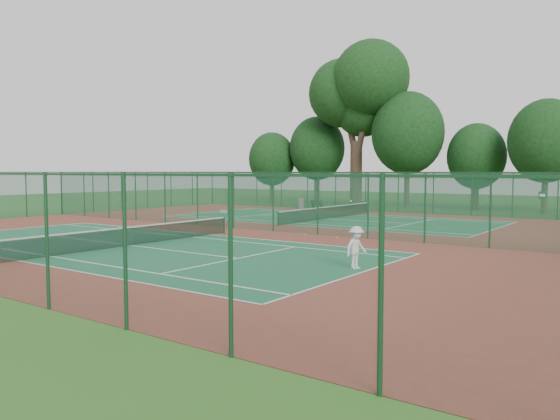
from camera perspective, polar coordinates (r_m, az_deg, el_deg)
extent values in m
plane|color=#28561B|center=(33.08, -2.86, -2.07)|extent=(120.00, 120.00, 0.00)
cube|color=maroon|center=(33.08, -2.86, -2.06)|extent=(40.00, 36.00, 0.01)
cube|color=#1D5E3D|center=(26.69, -15.03, -3.64)|extent=(23.77, 10.97, 0.01)
cube|color=#1F6239|center=(40.47, 5.12, -0.94)|extent=(23.77, 10.97, 0.01)
cube|color=#17462C|center=(48.31, 10.58, 1.88)|extent=(40.00, 0.02, 3.50)
cube|color=#14381C|center=(48.28, 10.61, 3.91)|extent=(40.00, 0.05, 0.05)
cube|color=#1C5539|center=(48.02, -21.87, 1.65)|extent=(0.02, 36.00, 3.50)
cube|color=#13341C|center=(47.99, -21.92, 3.69)|extent=(0.05, 36.00, 0.05)
cube|color=#16442E|center=(32.94, -2.87, 0.96)|extent=(40.00, 0.02, 3.50)
cube|color=#14391D|center=(32.89, -2.88, 3.94)|extent=(40.00, 0.05, 0.05)
cylinder|color=#14381D|center=(31.05, -5.86, -1.58)|extent=(0.10, 0.10, 0.97)
cube|color=black|center=(26.64, -15.05, -2.64)|extent=(0.02, 12.80, 0.85)
cube|color=silver|center=(26.59, -15.06, -1.71)|extent=(0.04, 12.80, 0.06)
cylinder|color=#163D21|center=(35.09, -0.21, -0.91)|extent=(0.10, 0.10, 0.97)
cylinder|color=#163D21|center=(46.04, 9.19, 0.22)|extent=(0.10, 0.10, 0.97)
cube|color=black|center=(40.43, 5.12, -0.27)|extent=(0.02, 12.80, 0.85)
cube|color=white|center=(40.40, 5.13, 0.34)|extent=(0.04, 12.80, 0.06)
imported|color=white|center=(19.85, 7.97, -3.91)|extent=(0.80, 1.10, 1.54)
imported|color=silver|center=(45.43, -5.12, 0.80)|extent=(0.46, 0.69, 1.88)
cylinder|color=gray|center=(51.71, 2.22, 0.71)|extent=(0.71, 0.71, 1.00)
cube|color=black|center=(51.42, 3.46, 0.35)|extent=(0.12, 0.36, 0.40)
cube|color=black|center=(50.72, 4.37, 0.30)|extent=(0.12, 0.36, 0.40)
cube|color=black|center=(51.05, 3.92, 0.57)|extent=(1.38, 0.57, 0.04)
cube|color=black|center=(50.91, 3.79, 0.79)|extent=(1.33, 0.25, 0.40)
cube|color=silver|center=(46.26, -5.89, -0.16)|extent=(0.75, 0.38, 0.27)
sphere|color=yellow|center=(30.16, 2.62, -2.57)|extent=(0.07, 0.07, 0.07)
sphere|color=#E1EF37|center=(28.97, 5.99, -2.87)|extent=(0.06, 0.06, 0.06)
sphere|color=#C0CE2F|center=(35.56, -8.57, -1.61)|extent=(0.07, 0.07, 0.07)
cylinder|color=#37271E|center=(55.28, 7.96, 3.76)|extent=(1.20, 1.20, 6.54)
cylinder|color=#37271E|center=(56.23, 7.27, 8.77)|extent=(2.22, 0.65, 6.51)
cylinder|color=#37271E|center=(54.86, 8.82, 9.22)|extent=(2.07, 0.61, 7.06)
sphere|color=black|center=(56.96, 6.61, 12.03)|extent=(6.98, 6.98, 6.98)
sphere|color=black|center=(55.08, 9.49, 13.42)|extent=(7.42, 7.42, 7.42)
sphere|color=black|center=(56.31, 8.64, 10.43)|extent=(5.67, 5.67, 5.67)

